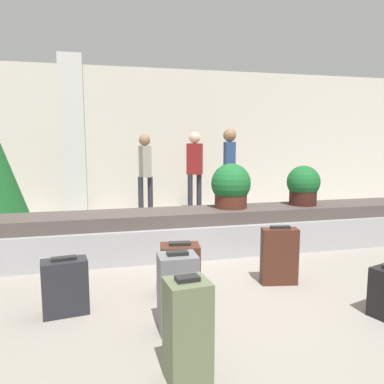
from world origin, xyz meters
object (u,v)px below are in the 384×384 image
at_px(suitcase_5, 279,256).
at_px(traveler_2, 145,167).
at_px(suitcase_2, 178,292).
at_px(suitcase_3, 187,331).
at_px(pillar, 73,139).
at_px(traveler_1, 195,164).
at_px(potted_plant_0, 231,187).
at_px(suitcase_6, 180,270).
at_px(traveler_0, 229,166).
at_px(suitcase_1, 65,287).
at_px(potted_plant_1, 303,186).

xyz_separation_m(suitcase_5, traveler_2, (-0.97, 4.18, 0.70)).
xyz_separation_m(suitcase_2, suitcase_3, (-0.07, -0.67, 0.02)).
height_order(pillar, suitcase_2, pillar).
relative_size(suitcase_2, traveler_1, 0.39).
xyz_separation_m(potted_plant_0, traveler_2, (-0.90, 2.79, 0.10)).
bearing_deg(suitcase_6, suitcase_3, -92.08).
relative_size(suitcase_2, suitcase_3, 0.94).
distance_m(pillar, traveler_0, 3.12).
distance_m(traveler_0, traveler_1, 1.13).
xyz_separation_m(pillar, traveler_2, (1.41, -0.01, -0.59)).
distance_m(suitcase_5, traveler_2, 4.35).
xyz_separation_m(suitcase_3, traveler_2, (0.38, 5.59, 0.67)).
relative_size(suitcase_2, traveler_0, 0.38).
distance_m(suitcase_2, potted_plant_0, 2.52).
relative_size(suitcase_3, traveler_2, 0.42).
bearing_deg(suitcase_1, suitcase_5, -2.78).
height_order(suitcase_5, traveler_1, traveler_1).
distance_m(suitcase_1, traveler_2, 4.62).
height_order(potted_plant_0, traveler_2, traveler_2).
xyz_separation_m(traveler_1, traveler_2, (-1.07, -0.02, -0.04)).
distance_m(suitcase_1, suitcase_6, 1.11).
distance_m(potted_plant_1, traveler_2, 3.48).
bearing_deg(suitcase_5, traveler_0, 90.96).
distance_m(pillar, traveler_2, 1.52).
xyz_separation_m(suitcase_1, suitcase_2, (0.93, -0.53, 0.07)).
height_order(pillar, suitcase_5, pillar).
relative_size(suitcase_5, potted_plant_0, 1.02).
relative_size(suitcase_1, suitcase_6, 0.96).
relative_size(pillar, suitcase_6, 5.75).
xyz_separation_m(suitcase_2, suitcase_5, (1.28, 0.73, -0.01)).
bearing_deg(suitcase_5, potted_plant_1, 62.51).
distance_m(potted_plant_0, potted_plant_1, 1.13).
relative_size(suitcase_5, traveler_0, 0.36).
distance_m(suitcase_2, suitcase_5, 1.48).
distance_m(suitcase_1, potted_plant_0, 2.75).
relative_size(pillar, suitcase_2, 4.74).
height_order(suitcase_2, potted_plant_1, potted_plant_1).
xyz_separation_m(suitcase_1, suitcase_5, (2.22, 0.21, 0.06)).
height_order(pillar, potted_plant_1, pillar).
distance_m(suitcase_2, traveler_1, 5.18).
distance_m(suitcase_2, suitcase_6, 0.70).
bearing_deg(pillar, suitcase_3, -79.66).
distance_m(suitcase_6, potted_plant_1, 2.67).
bearing_deg(potted_plant_1, suitcase_2, -138.17).
xyz_separation_m(suitcase_2, traveler_0, (1.80, 3.89, 0.76)).
relative_size(suitcase_1, suitcase_5, 0.82).
bearing_deg(potted_plant_0, suitcase_1, -143.28).
bearing_deg(potted_plant_1, traveler_0, 106.57).
bearing_deg(traveler_0, suitcase_1, 149.68).
height_order(suitcase_5, potted_plant_1, potted_plant_1).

